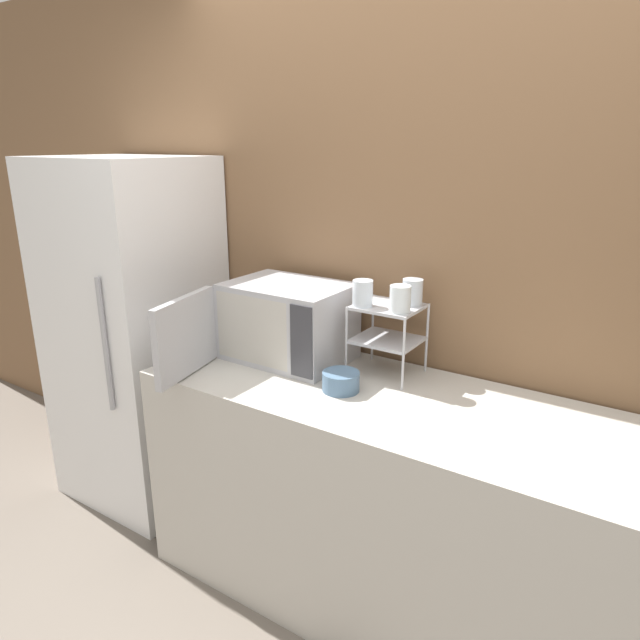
# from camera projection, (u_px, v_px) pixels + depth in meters

# --- Properties ---
(wall_back) EXTENTS (8.00, 0.06, 2.60)m
(wall_back) POSITION_uv_depth(u_px,v_px,m) (439.00, 277.00, 2.29)
(wall_back) COLOR brown
(wall_back) RESTS_ON ground_plane
(counter) EXTENTS (1.95, 0.70, 0.92)m
(counter) POSITION_uv_depth(u_px,v_px,m) (388.00, 504.00, 2.24)
(counter) COLOR #B7B2A8
(counter) RESTS_ON ground_plane
(microwave) EXTENTS (0.54, 0.76, 0.33)m
(microwave) POSITION_uv_depth(u_px,v_px,m) (283.00, 322.00, 2.43)
(microwave) COLOR #ADADB2
(microwave) RESTS_ON counter
(dish_rack) EXTENTS (0.26, 0.23, 0.29)m
(dish_rack) POSITION_uv_depth(u_px,v_px,m) (388.00, 325.00, 2.25)
(dish_rack) COLOR #B2B2B7
(dish_rack) RESTS_ON counter
(glass_front_left) EXTENTS (0.08, 0.08, 0.10)m
(glass_front_left) POSITION_uv_depth(u_px,v_px,m) (363.00, 293.00, 2.21)
(glass_front_left) COLOR silver
(glass_front_left) RESTS_ON dish_rack
(glass_back_right) EXTENTS (0.08, 0.08, 0.10)m
(glass_back_right) POSITION_uv_depth(u_px,v_px,m) (412.00, 292.00, 2.22)
(glass_back_right) COLOR silver
(glass_back_right) RESTS_ON dish_rack
(glass_front_right) EXTENTS (0.08, 0.08, 0.10)m
(glass_front_right) POSITION_uv_depth(u_px,v_px,m) (400.00, 299.00, 2.13)
(glass_front_right) COLOR silver
(glass_front_right) RESTS_ON dish_rack
(bowl) EXTENTS (0.14, 0.14, 0.07)m
(bowl) POSITION_uv_depth(u_px,v_px,m) (341.00, 382.00, 2.15)
(bowl) COLOR slate
(bowl) RESTS_ON counter
(refrigerator) EXTENTS (0.74, 0.67, 1.76)m
(refrigerator) POSITION_uv_depth(u_px,v_px,m) (135.00, 335.00, 2.90)
(refrigerator) COLOR white
(refrigerator) RESTS_ON ground_plane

